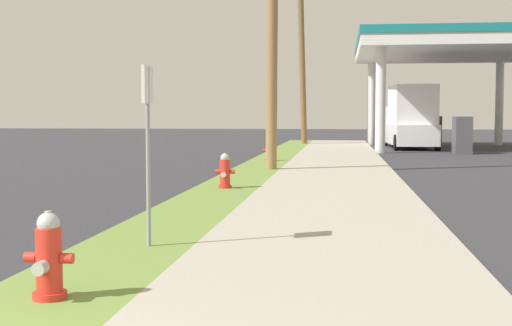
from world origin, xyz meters
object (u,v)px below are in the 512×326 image
truck_white_at_forecourt (410,119)px  utility_pole_background (302,62)px  fire_hydrant_nearest (49,261)px  street_sign_post (148,118)px  car_red_by_near_pump (398,131)px  fire_hydrant_third (269,151)px  fire_hydrant_second (225,173)px

truck_white_at_forecourt → utility_pole_background: bearing=157.7°
utility_pole_background → truck_white_at_forecourt: utility_pole_background is taller
truck_white_at_forecourt → fire_hydrant_nearest: bearing=-101.0°
fire_hydrant_nearest → utility_pole_background: 32.67m
fire_hydrant_nearest → street_sign_post: street_sign_post is taller
car_red_by_near_pump → truck_white_at_forecourt: bearing=-89.6°
fire_hydrant_nearest → truck_white_at_forecourt: bearing=79.0°
fire_hydrant_third → utility_pole_background: utility_pole_background is taller
utility_pole_background → car_red_by_near_pump: bearing=38.5°
fire_hydrant_nearest → street_sign_post: (0.18, 2.41, 1.19)m
truck_white_at_forecourt → street_sign_post: bearing=-101.6°
fire_hydrant_nearest → utility_pole_background: utility_pole_background is taller
fire_hydrant_third → fire_hydrant_second: bearing=-90.1°
utility_pole_background → car_red_by_near_pump: utility_pole_background is taller
fire_hydrant_third → utility_pole_background: size_ratio=0.09×
fire_hydrant_second → car_red_by_near_pump: bearing=78.2°
car_red_by_near_pump → street_sign_post: bearing=-99.3°
utility_pole_background → street_sign_post: utility_pole_background is taller
car_red_by_near_pump → fire_hydrant_third: bearing=-107.1°
fire_hydrant_second → street_sign_post: street_sign_post is taller
utility_pole_background → truck_white_at_forecourt: 6.72m
fire_hydrant_second → fire_hydrant_third: size_ratio=1.00×
fire_hydrant_third → utility_pole_background: bearing=88.8°
fire_hydrant_second → street_sign_post: 6.69m
street_sign_post → fire_hydrant_third: bearing=90.7°
car_red_by_near_pump → utility_pole_background: bearing=-141.5°
fire_hydrant_nearest → utility_pole_background: bearing=89.5°
car_red_by_near_pump → truck_white_at_forecourt: (0.04, -6.67, 0.77)m
fire_hydrant_second → utility_pole_background: utility_pole_background is taller
utility_pole_background → car_red_by_near_pump: 8.00m
utility_pole_background → car_red_by_near_pump: (5.52, 4.39, -3.79)m
street_sign_post → fire_hydrant_nearest: bearing=-94.3°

